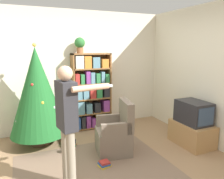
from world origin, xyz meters
The scene contains 14 objects.
ground_plane centered at (0.00, 0.00, 0.00)m, with size 14.00×14.00×0.00m, color #9E7A56.
wall_back centered at (0.00, 2.03, 1.30)m, with size 8.00×0.10×2.60m.
wall_right centered at (2.04, 0.00, 1.30)m, with size 0.10×8.00×2.60m.
area_rug centered at (-0.24, 0.20, 0.00)m, with size 2.31×1.69×0.01m.
bookshelf centered at (0.24, 1.81, 0.83)m, with size 0.86×0.28×1.69m.
tv_stand centered at (1.71, 0.24, 0.21)m, with size 0.52×0.77×0.42m.
television centered at (1.71, 0.24, 0.63)m, with size 0.43×0.61×0.41m.
game_remote centered at (1.56, 0.01, 0.44)m, with size 0.04×0.12×0.02m.
christmas_tree centered at (-0.92, 1.39, 1.02)m, with size 1.05×1.05×1.89m.
armchair centered at (0.26, 0.52, 0.32)m, with size 0.66×0.66×0.92m.
standing_person centered at (-0.69, -0.13, 0.95)m, with size 0.68×0.46×1.60m.
potted_plant centered at (0.02, 1.82, 1.88)m, with size 0.22×0.22×0.33m.
book_pile_near_tree centered at (-0.41, 1.06, 0.05)m, with size 0.21×0.20×0.11m.
book_pile_by_chair centered at (-0.10, 0.16, 0.04)m, with size 0.20×0.19×0.08m.
Camera 1 is at (-1.21, -2.73, 1.82)m, focal length 35.00 mm.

